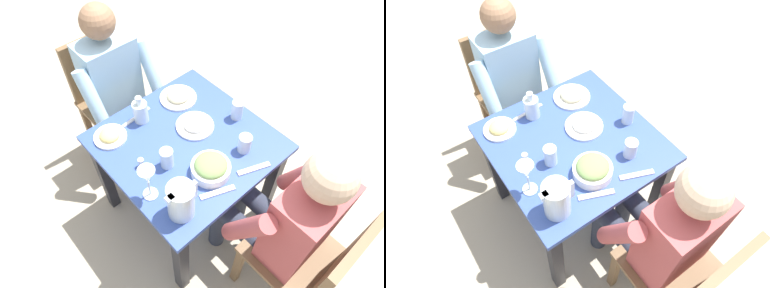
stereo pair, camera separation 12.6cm
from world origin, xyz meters
TOP-DOWN VIEW (x-y plane):
  - ground_plane at (0.00, 0.00)m, footprint 8.00×8.00m
  - dining_table at (0.00, 0.00)m, footprint 0.81×0.81m
  - chair_near at (0.06, -0.79)m, footprint 0.40×0.40m
  - chair_far at (-0.02, 0.79)m, footprint 0.40×0.40m
  - diner_near at (0.06, -0.58)m, footprint 0.48×0.53m
  - diner_far at (-0.02, 0.58)m, footprint 0.48×0.53m
  - water_pitcher at (-0.28, -0.28)m, footprint 0.16×0.12m
  - salad_bowl at (-0.04, -0.22)m, footprint 0.19×0.19m
  - plate_fries at (-0.28, 0.28)m, footprint 0.17×0.17m
  - plate_yoghurt at (0.10, 0.05)m, footprint 0.20×0.20m
  - plate_beans at (0.17, 0.27)m, footprint 0.21×0.21m
  - water_glass_far_right at (0.18, -0.23)m, footprint 0.07×0.07m
  - water_glass_far_left at (-0.17, -0.05)m, footprint 0.06×0.06m
  - water_glass_near_right at (0.31, -0.05)m, footprint 0.06×0.06m
  - wine_glass at (-0.33, -0.12)m, footprint 0.08×0.08m
  - oil_carafe at (-0.08, 0.27)m, footprint 0.08×0.08m
  - salt_shaker at (-0.26, 0.03)m, footprint 0.03×0.03m
  - fork_near at (0.13, -0.34)m, footprint 0.17×0.09m
  - knife_near at (-0.09, 0.31)m, footprint 0.19×0.04m
  - fork_far at (-0.09, -0.32)m, footprint 0.17×0.09m

SIDE VIEW (x-z plane):
  - ground_plane at x=0.00m, z-range 0.00..0.00m
  - chair_near at x=0.06m, z-range 0.06..0.93m
  - chair_far at x=-0.02m, z-range 0.06..0.93m
  - dining_table at x=0.00m, z-range 0.22..0.92m
  - diner_near at x=0.06m, z-range 0.06..1.23m
  - diner_far at x=-0.02m, z-range 0.06..1.23m
  - fork_near at x=0.13m, z-range 0.70..0.71m
  - knife_near at x=-0.09m, z-range 0.70..0.71m
  - fork_far at x=-0.09m, z-range 0.70..0.71m
  - plate_beans at x=0.17m, z-range 0.69..0.74m
  - plate_yoghurt at x=0.10m, z-range 0.69..0.74m
  - plate_fries at x=-0.28m, z-range 0.69..0.74m
  - salt_shaker at x=-0.26m, z-range 0.70..0.76m
  - salad_bowl at x=-0.04m, z-range 0.70..0.79m
  - water_glass_far_right at x=0.18m, z-range 0.70..0.80m
  - water_glass_far_left at x=-0.17m, z-range 0.70..0.81m
  - water_glass_near_right at x=0.31m, z-range 0.70..0.81m
  - oil_carafe at x=-0.08m, z-range 0.67..0.84m
  - water_pitcher at x=-0.28m, z-range 0.70..0.89m
  - wine_glass at x=-0.33m, z-range 0.74..0.94m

